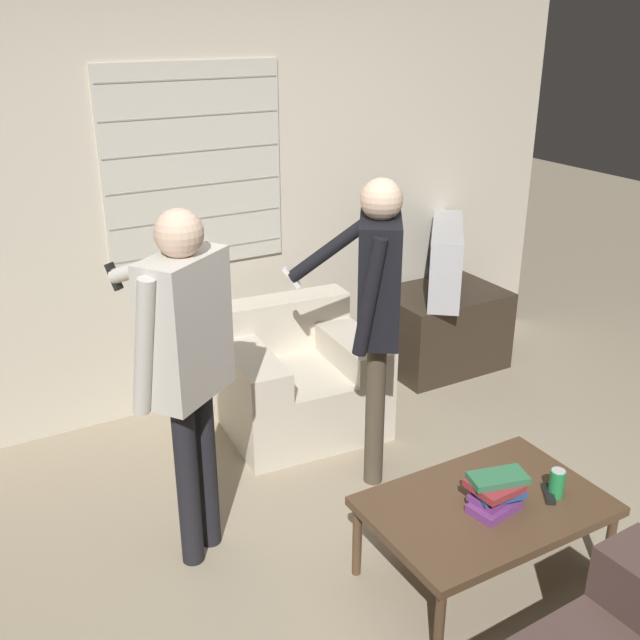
# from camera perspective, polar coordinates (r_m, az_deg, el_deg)

# --- Properties ---
(ground_plane) EXTENTS (16.00, 16.00, 0.00)m
(ground_plane) POSITION_cam_1_polar(r_m,az_deg,el_deg) (3.52, 5.62, -19.01)
(ground_plane) COLOR gray
(wall_back) EXTENTS (5.20, 0.08, 2.55)m
(wall_back) POSITION_cam_1_polar(r_m,az_deg,el_deg) (4.56, -8.67, 8.96)
(wall_back) COLOR beige
(wall_back) RESTS_ON ground_plane
(armchair_beige) EXTENTS (0.94, 0.86, 0.72)m
(armchair_beige) POSITION_cam_1_polar(r_m,az_deg,el_deg) (4.49, -1.85, -4.47)
(armchair_beige) COLOR beige
(armchair_beige) RESTS_ON ground_plane
(coffee_table) EXTENTS (1.00, 0.66, 0.40)m
(coffee_table) POSITION_cam_1_polar(r_m,az_deg,el_deg) (3.36, 12.50, -13.89)
(coffee_table) COLOR brown
(coffee_table) RESTS_ON ground_plane
(tv_stand) EXTENTS (0.81, 0.59, 0.55)m
(tv_stand) POSITION_cam_1_polar(r_m,az_deg,el_deg) (5.30, 9.21, -0.64)
(tv_stand) COLOR #33281E
(tv_stand) RESTS_ON ground_plane
(tv) EXTENTS (0.70, 0.81, 0.46)m
(tv) POSITION_cam_1_polar(r_m,az_deg,el_deg) (5.12, 9.52, 4.59)
(tv) COLOR #B2B2B7
(tv) RESTS_ON tv_stand
(person_left_standing) EXTENTS (0.50, 0.81, 1.63)m
(person_left_standing) POSITION_cam_1_polar(r_m,az_deg,el_deg) (3.16, -10.24, -2.26)
(person_left_standing) COLOR black
(person_left_standing) RESTS_ON ground_plane
(person_right_standing) EXTENTS (0.50, 0.73, 1.61)m
(person_right_standing) POSITION_cam_1_polar(r_m,az_deg,el_deg) (3.71, 4.32, 1.70)
(person_right_standing) COLOR #4C4233
(person_right_standing) RESTS_ON ground_plane
(book_stack) EXTENTS (0.27, 0.20, 0.16)m
(book_stack) POSITION_cam_1_polar(r_m,az_deg,el_deg) (3.27, 13.22, -12.64)
(book_stack) COLOR #75387F
(book_stack) RESTS_ON coffee_table
(soda_can) EXTENTS (0.07, 0.07, 0.13)m
(soda_can) POSITION_cam_1_polar(r_m,az_deg,el_deg) (3.42, 17.60, -11.75)
(soda_can) COLOR #238E47
(soda_can) RESTS_ON coffee_table
(spare_remote) EXTENTS (0.11, 0.13, 0.02)m
(spare_remote) POSITION_cam_1_polar(r_m,az_deg,el_deg) (3.44, 17.01, -12.55)
(spare_remote) COLOR black
(spare_remote) RESTS_ON coffee_table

